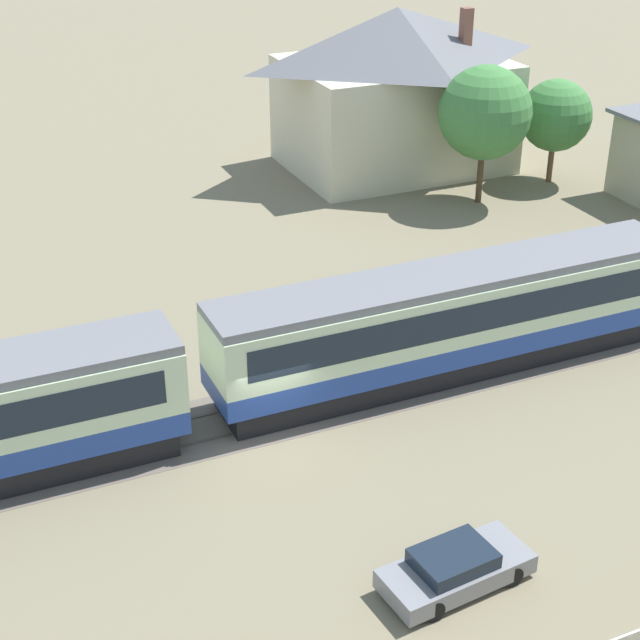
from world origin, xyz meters
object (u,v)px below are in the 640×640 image
(yard_tree_2, at_px, (485,113))
(yard_tree_1, at_px, (556,116))
(parked_car_grey_2, at_px, (455,568))
(passenger_train, at_px, (457,315))
(station_house_grey_roof, at_px, (395,86))

(yard_tree_2, bearing_deg, yard_tree_1, 11.89)
(yard_tree_1, bearing_deg, parked_car_grey_2, -129.89)
(passenger_train, height_order, station_house_grey_roof, station_house_grey_roof)
(yard_tree_1, bearing_deg, yard_tree_2, -168.11)
(passenger_train, distance_m, yard_tree_2, 17.76)
(yard_tree_2, bearing_deg, passenger_train, -124.96)
(parked_car_grey_2, xyz_separation_m, yard_tree_2, (15.91, 24.22, 4.19))
(parked_car_grey_2, bearing_deg, passenger_train, 53.51)
(parked_car_grey_2, height_order, yard_tree_2, yard_tree_2)
(station_house_grey_roof, xyz_separation_m, yard_tree_2, (1.37, -7.06, 0.15))
(parked_car_grey_2, height_order, yard_tree_1, yard_tree_1)
(yard_tree_1, relative_size, yard_tree_2, 0.79)
(passenger_train, xyz_separation_m, yard_tree_1, (15.34, 15.52, 1.48))
(passenger_train, distance_m, yard_tree_1, 21.87)
(station_house_grey_roof, relative_size, parked_car_grey_2, 2.96)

